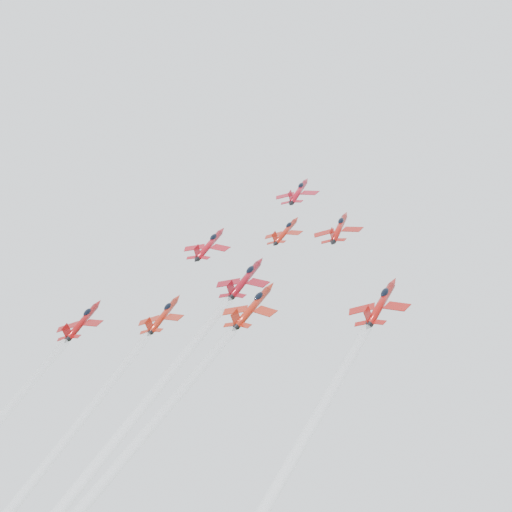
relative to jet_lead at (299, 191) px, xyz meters
The scene contains 5 objects.
jet_lead is the anchor object (origin of this frame).
jet_row2_left 24.96m from the jet_lead, 124.98° to the right, with size 10.59×12.88×10.26m.
jet_row2_center 20.65m from the jet_lead, 71.20° to the right, with size 8.55×10.40×8.28m.
jet_row2_right 27.63m from the jet_lead, 43.82° to the right, with size 9.62×11.70×9.32m.
jet_center 89.57m from the jet_lead, 85.99° to the right, with size 10.59×91.41×72.61m.
Camera 1 is at (69.28, -110.50, 147.96)m, focal length 50.00 mm.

